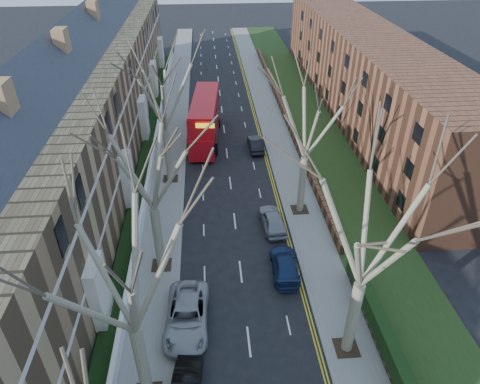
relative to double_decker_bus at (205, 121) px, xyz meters
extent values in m
cube|color=slate|center=(-3.84, 2.67, -2.30)|extent=(3.00, 102.00, 0.12)
cube|color=slate|center=(8.16, 2.67, -2.30)|extent=(3.00, 102.00, 0.12)
cube|color=olive|center=(-11.64, -5.33, 2.64)|extent=(9.00, 78.00, 10.00)
cube|color=#2A2C33|center=(-11.64, -5.33, 8.64)|extent=(4.67, 78.00, 4.67)
cube|color=white|center=(-7.19, -5.33, 1.14)|extent=(0.12, 78.00, 0.35)
cube|color=white|center=(-7.19, -5.33, 4.64)|extent=(0.12, 78.00, 0.35)
cube|color=brown|center=(19.66, 6.67, 2.64)|extent=(8.00, 54.00, 10.00)
cube|color=brown|center=(9.86, 6.67, -1.79)|extent=(0.35, 54.00, 0.90)
cube|color=white|center=(-5.49, -5.33, -1.74)|extent=(0.30, 78.00, 1.00)
cube|color=#1E3212|center=(12.66, 2.67, -2.21)|extent=(6.00, 102.00, 0.06)
cylinder|color=#6B624C|center=(-3.54, -30.33, 0.38)|extent=(0.64, 0.64, 5.25)
cylinder|color=#6B624C|center=(-3.54, -20.33, 0.30)|extent=(0.64, 0.64, 5.07)
cube|color=#2D2116|center=(-3.54, -20.33, -2.23)|extent=(1.40, 1.40, 0.05)
cylinder|color=#6B624C|center=(-3.54, -8.33, 0.38)|extent=(0.60, 0.60, 5.25)
cube|color=#2D2116|center=(-3.54, -8.33, -2.23)|extent=(1.40, 1.40, 0.05)
cylinder|color=#6B624C|center=(7.86, -28.33, 0.38)|extent=(0.64, 0.64, 5.25)
cube|color=#2D2116|center=(7.86, -28.33, -2.23)|extent=(1.40, 1.40, 0.05)
cylinder|color=#6B624C|center=(7.86, -14.33, 0.30)|extent=(0.60, 0.60, 5.07)
cube|color=#2D2116|center=(7.86, -14.33, -2.23)|extent=(1.40, 1.40, 0.05)
cube|color=red|center=(0.00, 0.00, -0.86)|extent=(3.62, 11.68, 2.30)
cube|color=red|center=(0.00, 0.00, 1.33)|extent=(3.57, 11.11, 2.09)
cube|color=black|center=(0.00, 0.00, -0.39)|extent=(3.56, 10.77, 0.94)
cube|color=black|center=(0.00, 0.00, 1.44)|extent=(3.54, 10.54, 0.94)
imported|color=#9A9B9F|center=(-1.54, -25.78, -1.57)|extent=(2.92, 5.83, 1.59)
imported|color=navy|center=(5.30, -21.59, -1.70)|extent=(2.08, 4.66, 1.33)
imported|color=gray|center=(5.18, -16.40, -1.62)|extent=(2.09, 4.47, 1.48)
imported|color=black|center=(5.33, -2.77, -1.70)|extent=(1.53, 4.08, 1.33)
camera|label=1|loc=(0.29, -43.75, 19.44)|focal=32.00mm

